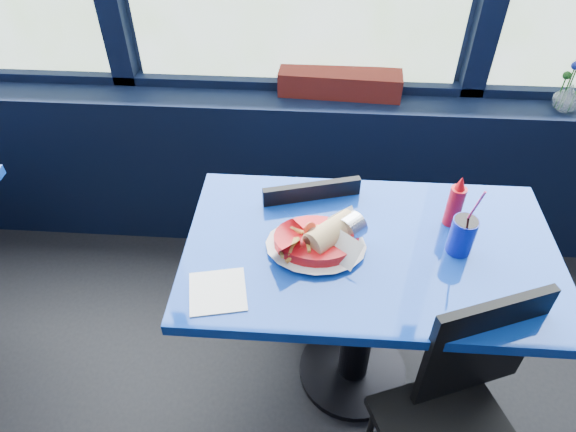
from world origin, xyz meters
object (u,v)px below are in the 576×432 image
Objects in this scene: chair_near_front at (461,405)px; soda_cup at (462,235)px; planter_box at (340,83)px; food_basket at (318,240)px; flower_vase at (569,94)px; near_table at (365,284)px; chair_near_back at (317,235)px; ketchup_bottle at (455,203)px.

chair_near_front is 3.16× the size of soda_cup.
planter_box is 1.55× the size of food_basket.
flower_vase reaches higher than food_basket.
near_table is 1.47× the size of chair_near_back.
soda_cup is (0.00, 0.39, 0.33)m from chair_near_front.
ketchup_bottle reaches higher than food_basket.
soda_cup is (-0.57, -0.83, -0.05)m from flower_vase.
chair_near_front reaches higher than chair_near_back.
food_basket reaches higher than near_table.
flower_vase reaches higher than chair_near_back.
chair_near_front is 3.61× the size of flower_vase.
ketchup_bottle is at bearing -129.68° from flower_vase.
planter_box is at bearing 175.85° from flower_vase.
chair_near_back reaches higher than near_table.
flower_vase is at bearing 44.44° from near_table.
soda_cup reaches higher than food_basket.
chair_near_back is (-0.17, 0.33, -0.10)m from near_table.
flower_vase is 1.01m from soda_cup.
planter_box is at bearing 116.06° from ketchup_bottle.
ketchup_bottle is (0.37, -0.77, -0.02)m from planter_box.
planter_box is at bearing 65.54° from food_basket.
soda_cup is (0.28, 0.01, 0.25)m from near_table.
food_basket is at bearing -161.23° from ketchup_bottle.
chair_near_front is at bearing -54.53° from near_table.
chair_near_back is at bearing -93.67° from planter_box.
near_table is 1.41× the size of chair_near_front.
ketchup_bottle is at bearing 140.59° from chair_near_back.
flower_vase is at bearing 19.54° from food_basket.
chair_near_front is at bearing -90.17° from soda_cup.
chair_near_front is 1.40m from flower_vase.
soda_cup is at bearing 1.70° from near_table.
food_basket is at bearing -91.10° from planter_box.
chair_near_back is 0.69m from planter_box.
near_table is at bearing -178.30° from soda_cup.
near_table is at bearing 101.75° from chair_near_back.
chair_near_front reaches higher than near_table.
chair_near_front is at bearing -115.28° from flower_vase.
chair_near_back is 4.16× the size of ketchup_bottle.
flower_vase is at bearing 50.32° from ketchup_bottle.
planter_box reaches higher than chair_near_back.
near_table is 1.23m from flower_vase.
chair_near_front is 0.65m from food_basket.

